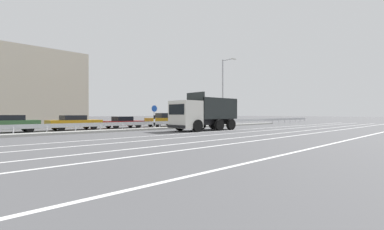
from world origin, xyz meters
The scene contains 16 objects.
ground_plane centered at (0.00, 0.00, 0.00)m, with size 320.00×320.00×0.00m, color #4C4C4F.
lane_strip_0 centered at (-0.38, -3.55, 0.00)m, with size 66.85×0.16×0.01m, color silver.
lane_strip_1 centered at (-0.38, -5.85, 0.00)m, with size 66.85×0.16×0.01m, color silver.
lane_strip_2 centered at (-0.38, -8.43, 0.00)m, with size 66.85×0.16×0.01m, color silver.
lane_strip_3 centered at (-0.38, -10.24, 0.00)m, with size 66.85×0.16×0.01m, color silver.
lane_strip_4 centered at (-0.38, -13.71, 0.00)m, with size 66.85×0.16×0.01m, color silver.
median_island centered at (0.00, 2.26, 0.09)m, with size 36.77×1.10×0.18m, color gray.
median_guardrail centered at (0.00, 3.09, 0.57)m, with size 66.85×0.09×0.78m.
dump_truck centered at (-1.33, -1.72, 1.34)m, with size 6.91×2.87×3.47m.
median_road_sign centered at (-3.28, 2.26, 1.22)m, with size 0.66×0.16×2.38m.
street_lamp_1 centered at (7.17, 2.23, 4.62)m, with size 0.71×2.04×8.33m.
parked_car_2 centered at (-14.18, 7.00, 0.74)m, with size 4.22×1.97×1.43m.
parked_car_3 centered at (-9.07, 7.11, 0.72)m, with size 4.72×2.10×1.40m.
parked_car_4 centered at (-4.04, 6.97, 0.65)m, with size 4.23×1.99×1.25m.
parked_car_5 centered at (1.54, 7.13, 0.80)m, with size 4.40×2.21×1.63m.
parked_car_6 centered at (7.19, 7.40, 0.71)m, with size 4.99×2.04×1.41m.
Camera 1 is at (-17.70, -18.24, 1.50)m, focal length 24.00 mm.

